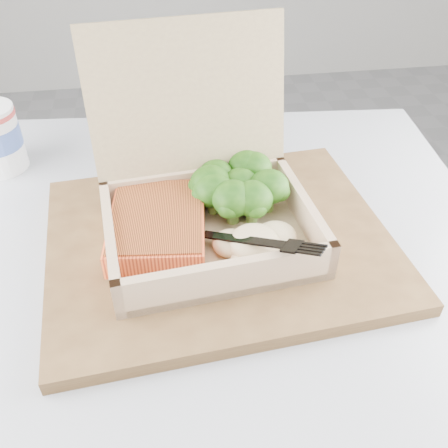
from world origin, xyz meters
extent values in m
plane|color=gray|center=(0.00, 0.00, 0.00)|extent=(4.00, 4.00, 0.00)
cylinder|color=black|center=(-0.49, -0.12, 0.34)|extent=(0.07, 0.07, 0.68)
cube|color=#9C9FA6|center=(-0.49, -0.12, 0.69)|extent=(0.80, 0.80, 0.03)
cube|color=brown|center=(-0.45, -0.08, 0.71)|extent=(0.41, 0.34, 0.02)
cube|color=tan|center=(-0.46, -0.09, 0.73)|extent=(0.24, 0.20, 0.01)
cube|color=tan|center=(-0.57, -0.11, 0.75)|extent=(0.03, 0.17, 0.05)
cube|color=tan|center=(-0.36, -0.08, 0.75)|extent=(0.03, 0.17, 0.05)
cube|color=tan|center=(-0.45, -0.18, 0.75)|extent=(0.22, 0.03, 0.05)
cube|color=tan|center=(-0.47, -0.01, 0.75)|extent=(0.22, 0.03, 0.05)
cube|color=tan|center=(-0.47, 0.01, 0.85)|extent=(0.23, 0.07, 0.17)
cube|color=orange|center=(-0.52, -0.08, 0.75)|extent=(0.12, 0.14, 0.03)
ellipsoid|color=beige|center=(-0.42, -0.13, 0.75)|extent=(0.09, 0.08, 0.03)
cube|color=black|center=(-0.47, -0.10, 0.76)|extent=(0.08, 0.07, 0.03)
cube|color=black|center=(-0.42, -0.15, 0.76)|extent=(0.04, 0.04, 0.02)
cube|color=white|center=(-0.45, 0.13, 0.71)|extent=(0.10, 0.15, 0.00)
camera|label=1|loc=(-0.51, -0.51, 1.10)|focal=40.00mm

